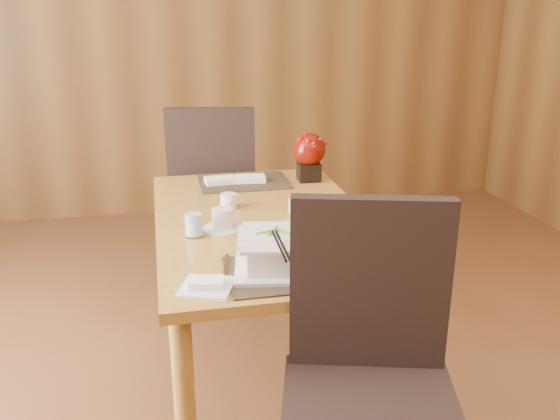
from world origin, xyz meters
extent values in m
cube|color=brown|center=(0.00, 3.00, 1.40)|extent=(5.00, 0.02, 2.80)
cube|color=#AB782F|center=(0.00, 0.60, 0.73)|extent=(0.90, 1.50, 0.04)
cylinder|color=#AB782F|center=(-0.39, -0.09, 0.35)|extent=(0.07, 0.07, 0.71)
cylinder|color=#AB782F|center=(-0.39, 1.29, 0.35)|extent=(0.07, 0.07, 0.71)
cylinder|color=#AB782F|center=(0.39, -0.09, 0.35)|extent=(0.07, 0.07, 0.71)
cylinder|color=#AB782F|center=(0.39, 1.29, 0.35)|extent=(0.07, 0.07, 0.71)
cube|color=black|center=(0.00, 0.05, 0.75)|extent=(0.45, 0.33, 0.01)
cube|color=black|center=(0.00, 1.15, 0.75)|extent=(0.45, 0.33, 0.01)
cube|color=silver|center=(-0.04, 0.09, 0.76)|extent=(0.35, 0.35, 0.01)
cube|color=silver|center=(-0.04, 0.09, 0.81)|extent=(0.25, 0.25, 0.10)
cylinder|color=#CFBD6F|center=(-0.04, 0.09, 0.82)|extent=(0.20, 0.20, 0.08)
cylinder|color=silver|center=(-0.19, 0.50, 0.76)|extent=(0.16, 0.16, 0.01)
cylinder|color=silver|center=(-0.19, 0.50, 0.80)|extent=(0.09, 0.09, 0.08)
cylinder|color=black|center=(-0.19, 0.50, 0.83)|extent=(0.08, 0.08, 0.01)
cylinder|color=white|center=(-0.30, 0.45, 0.84)|extent=(0.08, 0.08, 0.17)
cube|color=silver|center=(0.19, 0.61, 0.78)|extent=(0.13, 0.13, 0.06)
cube|color=black|center=(0.33, 1.12, 0.80)|extent=(0.12, 0.12, 0.09)
sphere|color=#750E04|center=(0.33, 1.12, 0.91)|extent=(0.17, 0.17, 0.17)
cube|color=silver|center=(-0.30, -0.01, 0.76)|extent=(0.21, 0.21, 0.01)
cube|color=black|center=(0.12, -0.42, 0.50)|extent=(0.62, 0.62, 0.07)
cube|color=black|center=(0.18, -0.19, 0.81)|extent=(0.48, 0.18, 0.55)
cube|color=black|center=(-0.10, 1.69, 0.50)|extent=(0.58, 0.58, 0.07)
cube|color=black|center=(-0.13, 1.46, 0.81)|extent=(0.49, 0.13, 0.55)
cylinder|color=black|center=(0.14, 1.86, 0.24)|extent=(0.04, 0.04, 0.47)
cylinder|color=black|center=(0.08, 1.45, 0.24)|extent=(0.04, 0.04, 0.47)
cylinder|color=black|center=(-0.27, 1.93, 0.24)|extent=(0.04, 0.04, 0.47)
cylinder|color=black|center=(-0.34, 1.52, 0.24)|extent=(0.04, 0.04, 0.47)
camera|label=1|loc=(-0.42, -1.72, 1.60)|focal=38.00mm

